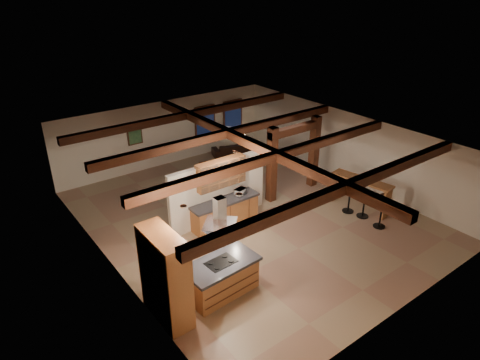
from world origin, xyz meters
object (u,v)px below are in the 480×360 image
object	(u,v)px
kitchen_island	(221,277)
sofa	(234,149)
dining_table	(224,183)
bar_counter	(361,189)

from	to	relation	value
kitchen_island	sofa	distance (m)	9.77
dining_table	bar_counter	distance (m)	5.26
kitchen_island	bar_counter	distance (m)	6.73
dining_table	sofa	size ratio (longest dim) A/B	0.84
dining_table	bar_counter	xyz separation A→B (m)	(3.10, -4.22, 0.50)
dining_table	sofa	distance (m)	3.64
dining_table	kitchen_island	bearing A→B (deg)	-150.31
sofa	bar_counter	world-z (taller)	bar_counter
kitchen_island	dining_table	bearing A→B (deg)	54.34
sofa	bar_counter	distance (m)	6.94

